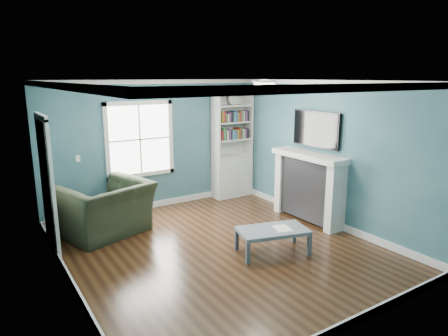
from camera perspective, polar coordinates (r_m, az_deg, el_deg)
floor at (r=6.44m, az=-0.55°, el=-11.46°), size 5.00×5.00×0.00m
room_walls at (r=5.96m, az=-0.59°, el=2.51°), size 5.00×5.00×5.00m
trim at (r=6.03m, az=-0.58°, el=-0.71°), size 4.50×5.00×2.60m
window at (r=8.05m, az=-11.93°, el=4.02°), size 1.40×0.06×1.50m
bookshelf at (r=8.93m, az=1.14°, el=1.73°), size 0.90×0.35×2.31m
fireplace at (r=7.61m, az=11.98°, el=-2.79°), size 0.44×1.58×1.30m
tv at (r=7.48m, az=13.03°, el=5.42°), size 0.06×1.10×0.65m
door at (r=6.62m, az=-23.98°, el=-2.09°), size 0.12×0.98×2.17m
ceiling_fixture at (r=6.47m, az=5.81°, el=11.89°), size 0.38×0.38×0.15m
light_switch at (r=7.76m, az=-20.13°, el=1.29°), size 0.08×0.01×0.12m
recliner at (r=7.11m, az=-16.69°, el=-4.42°), size 1.60×1.28×1.21m
coffee_table at (r=6.24m, az=6.96°, el=-9.06°), size 1.17×0.84×0.38m
paper_sheet at (r=6.26m, az=8.36°, el=-8.52°), size 0.31×0.36×0.00m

